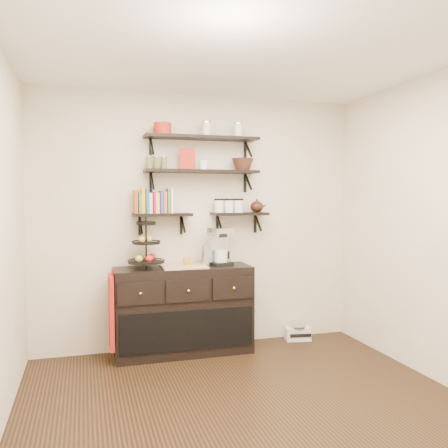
# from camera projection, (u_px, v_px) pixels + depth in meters

# --- Properties ---
(floor) EXTENTS (3.50, 3.50, 0.00)m
(floor) POSITION_uv_depth(u_px,v_px,m) (255.00, 414.00, 3.52)
(floor) COLOR black
(floor) RESTS_ON ground
(ceiling) EXTENTS (3.50, 3.50, 0.02)m
(ceiling) POSITION_uv_depth(u_px,v_px,m) (256.00, 45.00, 3.37)
(ceiling) COLOR white
(ceiling) RESTS_ON back_wall
(back_wall) EXTENTS (3.50, 0.02, 2.70)m
(back_wall) POSITION_uv_depth(u_px,v_px,m) (199.00, 222.00, 5.12)
(back_wall) COLOR #EDE3C9
(back_wall) RESTS_ON ground
(shelf_top) EXTENTS (1.20, 0.27, 0.23)m
(shelf_top) POSITION_uv_depth(u_px,v_px,m) (202.00, 138.00, 4.94)
(shelf_top) COLOR black
(shelf_top) RESTS_ON back_wall
(shelf_mid) EXTENTS (1.20, 0.27, 0.23)m
(shelf_mid) POSITION_uv_depth(u_px,v_px,m) (202.00, 172.00, 4.96)
(shelf_mid) COLOR black
(shelf_mid) RESTS_ON back_wall
(shelf_low_left) EXTENTS (0.60, 0.25, 0.23)m
(shelf_low_left) POSITION_uv_depth(u_px,v_px,m) (162.00, 215.00, 4.88)
(shelf_low_left) COLOR black
(shelf_low_left) RESTS_ON back_wall
(shelf_low_right) EXTENTS (0.60, 0.25, 0.23)m
(shelf_low_right) POSITION_uv_depth(u_px,v_px,m) (239.00, 214.00, 5.12)
(shelf_low_right) COLOR black
(shelf_low_right) RESTS_ON back_wall
(cookbooks) EXTENTS (0.40, 0.15, 0.26)m
(cookbooks) POSITION_uv_depth(u_px,v_px,m) (156.00, 202.00, 4.85)
(cookbooks) COLOR #A3441F
(cookbooks) RESTS_ON shelf_low_left
(glass_canisters) EXTENTS (0.32, 0.10, 0.13)m
(glass_canisters) POSITION_uv_depth(u_px,v_px,m) (229.00, 206.00, 5.08)
(glass_canisters) COLOR silver
(glass_canisters) RESTS_ON shelf_low_right
(sideboard) EXTENTS (1.40, 0.50, 0.92)m
(sideboard) POSITION_uv_depth(u_px,v_px,m) (183.00, 310.00, 4.88)
(sideboard) COLOR black
(sideboard) RESTS_ON floor
(fruit_stand) EXTENTS (0.36, 0.36, 0.53)m
(fruit_stand) POSITION_uv_depth(u_px,v_px,m) (146.00, 250.00, 4.74)
(fruit_stand) COLOR black
(fruit_stand) RESTS_ON sideboard
(candle) EXTENTS (0.08, 0.08, 0.08)m
(candle) POSITION_uv_depth(u_px,v_px,m) (188.00, 261.00, 4.87)
(candle) COLOR #A87026
(candle) RESTS_ON sideboard
(coffee_maker) EXTENTS (0.26, 0.26, 0.39)m
(coffee_maker) POSITION_uv_depth(u_px,v_px,m) (220.00, 247.00, 4.98)
(coffee_maker) COLOR black
(coffee_maker) RESTS_ON sideboard
(thermal_carafe) EXTENTS (0.11, 0.11, 0.22)m
(thermal_carafe) POSITION_uv_depth(u_px,v_px,m) (206.00, 256.00, 4.90)
(thermal_carafe) COLOR silver
(thermal_carafe) RESTS_ON sideboard
(apron) EXTENTS (0.04, 0.30, 0.71)m
(apron) POSITION_uv_depth(u_px,v_px,m) (111.00, 312.00, 4.58)
(apron) COLOR #9D1211
(apron) RESTS_ON sideboard
(radio) EXTENTS (0.30, 0.22, 0.17)m
(radio) POSITION_uv_depth(u_px,v_px,m) (298.00, 333.00, 5.34)
(radio) COLOR silver
(radio) RESTS_ON floor
(recipe_box) EXTENTS (0.17, 0.09, 0.22)m
(recipe_box) POSITION_uv_depth(u_px,v_px,m) (187.00, 159.00, 4.91)
(recipe_box) COLOR #A72413
(recipe_box) RESTS_ON shelf_mid
(walnut_bowl) EXTENTS (0.24, 0.24, 0.13)m
(walnut_bowl) POSITION_uv_depth(u_px,v_px,m) (243.00, 165.00, 5.08)
(walnut_bowl) COLOR black
(walnut_bowl) RESTS_ON shelf_mid
(ramekins) EXTENTS (0.09, 0.09, 0.10)m
(ramekins) POSITION_uv_depth(u_px,v_px,m) (203.00, 165.00, 4.96)
(ramekins) COLOR white
(ramekins) RESTS_ON shelf_mid
(teapot) EXTENTS (0.20, 0.16, 0.15)m
(teapot) POSITION_uv_depth(u_px,v_px,m) (257.00, 206.00, 5.17)
(teapot) COLOR black
(teapot) RESTS_ON shelf_low_right
(red_pot) EXTENTS (0.18, 0.18, 0.12)m
(red_pot) POSITION_uv_depth(u_px,v_px,m) (162.00, 129.00, 4.82)
(red_pot) COLOR #A72413
(red_pot) RESTS_ON shelf_top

